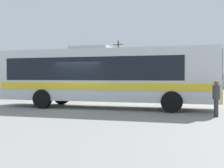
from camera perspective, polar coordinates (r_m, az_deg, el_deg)
name	(u,v)px	position (r m, az deg, el deg)	size (l,w,h in m)	color
ground_plane	(131,96)	(24.65, 3.87, -2.53)	(300.00, 300.00, 0.00)	gray
perimeter_wall	(161,81)	(41.38, 10.08, 0.60)	(80.00, 0.30, 2.20)	beige
coach_bus_silver_yellow	(103,75)	(15.43, -1.77, 1.93)	(12.05, 3.37, 3.45)	silver
attendant_by_bus_door	(216,96)	(12.74, 20.74, -2.39)	(0.39, 0.39, 1.57)	#38383D
parked_car_leftmost_red	(88,83)	(40.32, -5.08, 0.12)	(4.27, 1.99, 1.43)	red
parked_car_second_grey	(124,84)	(38.44, 2.56, 0.07)	(4.28, 2.02, 1.44)	slate
utility_pole_near	(118,63)	(45.38, 1.30, 4.35)	(1.77, 0.56, 7.62)	#4C3823
roadside_tree_left	(68,61)	(53.73, -9.05, 4.80)	(3.40, 3.40, 6.32)	brown
roadside_tree_midleft	(98,61)	(49.02, -2.86, 4.86)	(3.38, 3.38, 6.07)	brown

